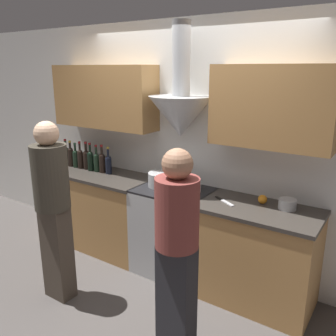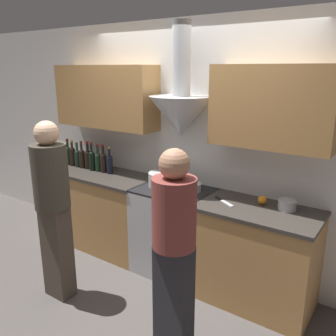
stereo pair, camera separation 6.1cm
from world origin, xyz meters
TOP-DOWN VIEW (x-y plane):
  - ground_plane at (0.00, 0.00)m, footprint 12.00×12.00m
  - wall_back at (-0.05, 0.59)m, footprint 8.40×0.64m
  - counter_left at (-1.05, 0.33)m, footprint 1.37×0.62m
  - counter_right at (0.90, 0.33)m, footprint 1.08×0.62m
  - stove_range at (0.00, 0.33)m, footprint 0.75×0.60m
  - wine_bottle_0 at (-1.65, 0.37)m, footprint 0.07×0.07m
  - wine_bottle_1 at (-1.56, 0.37)m, footprint 0.07×0.07m
  - wine_bottle_2 at (-1.47, 0.36)m, footprint 0.07×0.07m
  - wine_bottle_3 at (-1.38, 0.36)m, footprint 0.07×0.07m
  - wine_bottle_4 at (-1.29, 0.38)m, footprint 0.08×0.08m
  - wine_bottle_5 at (-1.20, 0.36)m, footprint 0.07×0.07m
  - wine_bottle_6 at (-1.12, 0.37)m, footprint 0.07×0.07m
  - wine_bottle_7 at (-1.03, 0.37)m, footprint 0.07×0.07m
  - wine_bottle_8 at (-0.93, 0.38)m, footprint 0.07×0.07m
  - stock_pot at (-0.17, 0.34)m, footprint 0.26×0.26m
  - mixing_bowl at (0.17, 0.39)m, footprint 0.21×0.21m
  - orange_fruit at (0.89, 0.45)m, footprint 0.08×0.08m
  - saucepan at (1.11, 0.45)m, footprint 0.15×0.15m
  - chefs_knife at (0.58, 0.30)m, footprint 0.25×0.16m
  - person_foreground_left at (-0.66, -0.65)m, footprint 0.32×0.32m
  - person_foreground_right at (0.66, -0.64)m, footprint 0.31×0.31m

SIDE VIEW (x-z plane):
  - ground_plane at x=0.00m, z-range 0.00..0.00m
  - counter_left at x=-1.05m, z-range 0.00..0.93m
  - counter_right at x=0.90m, z-range 0.00..0.93m
  - stove_range at x=0.00m, z-range 0.00..0.93m
  - person_foreground_right at x=0.66m, z-range 0.09..1.71m
  - chefs_knife at x=0.58m, z-range 0.92..0.93m
  - person_foreground_left at x=-0.66m, z-range 0.10..1.79m
  - orange_fruit at x=0.89m, z-range 0.92..1.01m
  - mixing_bowl at x=0.17m, z-range 0.92..1.01m
  - saucepan at x=1.11m, z-range 0.92..1.01m
  - stock_pot at x=-0.17m, z-range 0.92..1.07m
  - wine_bottle_2 at x=-1.47m, z-range 0.89..1.20m
  - wine_bottle_8 at x=-0.93m, z-range 0.89..1.21m
  - wine_bottle_6 at x=-1.12m, z-range 0.89..1.21m
  - wine_bottle_7 at x=-1.03m, z-range 0.89..1.22m
  - wine_bottle_4 at x=-1.29m, z-range 0.89..1.23m
  - wine_bottle_3 at x=-1.38m, z-range 0.89..1.22m
  - wine_bottle_0 at x=-1.65m, z-range 0.89..1.22m
  - wine_bottle_1 at x=-1.56m, z-range 0.90..1.22m
  - wine_bottle_5 at x=-1.20m, z-range 0.89..1.23m
  - wall_back at x=-0.05m, z-range 0.17..2.77m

